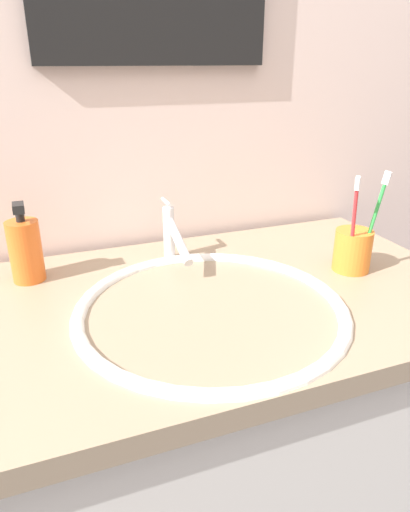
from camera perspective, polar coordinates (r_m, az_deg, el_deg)
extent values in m
cube|color=beige|center=(1.09, -6.32, 17.33)|extent=(2.21, 0.04, 2.40)
cube|color=silver|center=(1.16, 0.30, -25.88)|extent=(0.97, 0.56, 0.87)
cube|color=gray|center=(0.87, 0.36, -5.87)|extent=(1.01, 0.59, 0.04)
ellipsoid|color=white|center=(0.84, 0.74, -9.82)|extent=(0.42, 0.42, 0.11)
torus|color=white|center=(0.81, 0.76, -6.65)|extent=(0.48, 0.48, 0.02)
cylinder|color=#595B60|center=(0.87, 0.73, -12.58)|extent=(0.03, 0.03, 0.01)
cylinder|color=silver|center=(1.00, -4.43, 2.79)|extent=(0.02, 0.02, 0.12)
cylinder|color=silver|center=(0.94, -3.30, 2.00)|extent=(0.02, 0.14, 0.07)
cylinder|color=silver|center=(0.99, -4.79, 6.63)|extent=(0.01, 0.05, 0.01)
cylinder|color=orange|center=(0.99, 17.60, 0.67)|extent=(0.07, 0.07, 0.09)
cylinder|color=green|center=(0.97, 19.75, 3.57)|extent=(0.03, 0.03, 0.19)
cube|color=white|center=(0.94, 21.37, 8.91)|extent=(0.02, 0.02, 0.03)
cylinder|color=red|center=(0.94, 17.67, 3.15)|extent=(0.04, 0.04, 0.19)
cube|color=white|center=(0.89, 18.17, 8.46)|extent=(0.02, 0.02, 0.03)
cylinder|color=orange|center=(0.96, -21.12, 0.55)|extent=(0.06, 0.06, 0.12)
cylinder|color=black|center=(0.94, -21.73, 4.54)|extent=(0.02, 0.02, 0.02)
cube|color=black|center=(0.92, -21.90, 5.51)|extent=(0.02, 0.04, 0.02)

